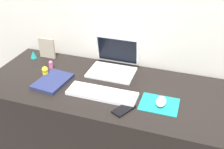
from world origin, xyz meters
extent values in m
cube|color=silver|center=(0.00, 0.35, 0.66)|extent=(2.88, 0.05, 1.32)
cube|color=black|center=(0.00, 0.00, 0.37)|extent=(1.68, 0.63, 0.74)
cube|color=white|center=(-0.09, 0.16, 0.75)|extent=(0.30, 0.21, 0.01)
cube|color=white|center=(-0.09, 0.28, 0.85)|extent=(0.30, 0.05, 0.20)
cube|color=black|center=(-0.09, 0.27, 0.85)|extent=(0.27, 0.03, 0.17)
cube|color=white|center=(-0.06, -0.10, 0.75)|extent=(0.41, 0.13, 0.02)
cube|color=teal|center=(0.27, -0.08, 0.74)|extent=(0.21, 0.17, 0.00)
ellipsoid|color=white|center=(0.27, -0.08, 0.76)|extent=(0.06, 0.10, 0.03)
cube|color=black|center=(0.09, -0.19, 0.74)|extent=(0.12, 0.14, 0.01)
cube|color=navy|center=(-0.40, -0.07, 0.75)|extent=(0.19, 0.26, 0.02)
cube|color=#B2A58C|center=(-0.61, 0.23, 0.81)|extent=(0.12, 0.02, 0.15)
cylinder|color=yellow|center=(-0.49, -0.01, 0.76)|extent=(0.04, 0.04, 0.03)
sphere|color=yellow|center=(-0.49, -0.01, 0.79)|extent=(0.04, 0.04, 0.04)
cylinder|color=pink|center=(-0.51, 0.09, 0.76)|extent=(0.03, 0.03, 0.03)
sphere|color=pink|center=(-0.51, 0.09, 0.78)|extent=(0.03, 0.03, 0.03)
cone|color=teal|center=(-0.71, 0.19, 0.77)|extent=(0.05, 0.05, 0.05)
camera|label=1|loc=(0.39, -1.28, 1.63)|focal=42.66mm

